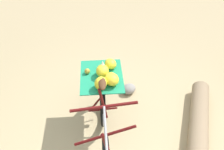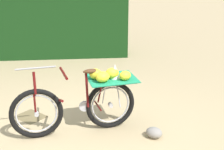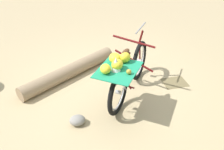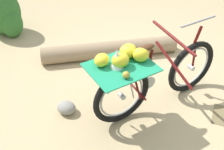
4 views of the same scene
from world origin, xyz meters
name	(u,v)px [view 3 (image 3 of 4)]	position (x,y,z in m)	size (l,w,h in m)	color
ground_plane	(116,89)	(0.00, 0.00, 0.00)	(60.00, 60.00, 0.00)	tan
bicycle	(127,72)	(0.11, -0.25, 0.50)	(1.30, 1.61, 1.03)	black
fallen_log	(70,71)	(-0.75, 0.59, 0.13)	(0.26, 0.26, 2.07)	#937A5B
path_stone	(77,120)	(-0.77, -0.72, 0.07)	(0.23, 0.20, 0.15)	gray
leaf_litter_patch	(175,82)	(1.11, -0.05, 0.00)	(0.44, 0.36, 0.01)	olive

